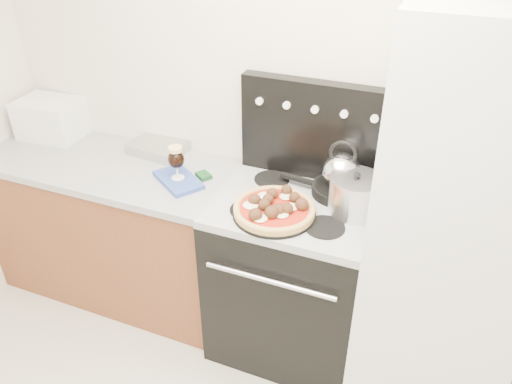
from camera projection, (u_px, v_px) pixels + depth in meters
The scene contains 16 objects.
room_shell at pixel (186, 253), 1.52m from camera, with size 3.52×3.01×2.52m.
base_cabinet at pixel (119, 230), 2.99m from camera, with size 1.45×0.60×0.86m, color brown.
countertop at pixel (107, 165), 2.75m from camera, with size 1.48×0.63×0.04m, color #A0A1A3.
stove_body at pixel (292, 278), 2.62m from camera, with size 0.76×0.65×0.88m, color black.
cooktop at pixel (296, 205), 2.37m from camera, with size 0.76×0.65×0.04m, color #ADADB2.
backguard at pixel (316, 131), 2.45m from camera, with size 0.76×0.08×0.50m, color black.
fridge at pixel (452, 233), 2.11m from camera, with size 0.64×0.68×1.90m, color silver.
toaster_oven at pixel (51, 118), 2.96m from camera, with size 0.36×0.26×0.22m, color silver.
foil_sheet at pixel (158, 148), 2.82m from camera, with size 0.30×0.22×0.06m, color silver.
oven_mitt at pixel (178, 180), 2.55m from camera, with size 0.28×0.16×0.02m, color #304AA3.
beer_glass at pixel (176, 163), 2.50m from camera, with size 0.08×0.08×0.18m, color black, non-canonical shape.
pizza_pan at pixel (274, 213), 2.27m from camera, with size 0.38×0.38×0.01m, color black.
pizza at pixel (274, 208), 2.25m from camera, with size 0.37×0.37×0.05m, color #D5BB60, non-canonical shape.
skillet at pixel (339, 190), 2.41m from camera, with size 0.27×0.27×0.05m, color black.
tea_kettle at pixel (342, 168), 2.34m from camera, with size 0.18×0.18×0.20m, color white, non-canonical shape.
stock_pot at pixel (355, 196), 2.25m from camera, with size 0.23×0.23×0.17m, color silver.
Camera 1 is at (0.64, -0.73, 2.22)m, focal length 35.00 mm.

